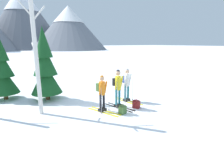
# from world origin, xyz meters

# --- Properties ---
(ground_plane) EXTENTS (400.00, 400.00, 0.00)m
(ground_plane) POSITION_xyz_m (0.00, 0.00, 0.00)
(ground_plane) COLOR white
(skier_in_orange) EXTENTS (0.93, 1.72, 1.68)m
(skier_in_orange) POSITION_xyz_m (-0.68, -0.43, 0.94)
(skier_in_orange) COLOR yellow
(skier_in_orange) RESTS_ON ground
(skier_in_yellow) EXTENTS (0.77, 1.72, 1.85)m
(skier_in_yellow) POSITION_xyz_m (0.24, -0.32, 1.06)
(skier_in_yellow) COLOR black
(skier_in_yellow) RESTS_ON ground
(skier_in_white) EXTENTS (0.66, 1.82, 1.77)m
(skier_in_white) POSITION_xyz_m (1.13, 0.17, 1.00)
(skier_in_white) COLOR yellow
(skier_in_white) RESTS_ON ground
(pine_tree_near) EXTENTS (1.62, 1.62, 3.92)m
(pine_tree_near) POSITION_xyz_m (-2.43, 2.68, 1.80)
(pine_tree_near) COLOR #51381E
(pine_tree_near) RESTS_ON ground
(pine_tree_mid) EXTENTS (1.50, 1.50, 3.61)m
(pine_tree_mid) POSITION_xyz_m (-4.41, 3.94, 1.65)
(pine_tree_mid) COLOR #51381E
(pine_tree_mid) RESTS_ON ground
(birch_tree_tall) EXTENTS (1.01, 0.69, 5.17)m
(birch_tree_tall) POSITION_xyz_m (-3.11, 0.74, 2.65)
(birch_tree_tall) COLOR silver
(birch_tree_tall) RESTS_ON ground
(backpack_on_snow_front) EXTENTS (0.36, 0.40, 0.38)m
(backpack_on_snow_front) POSITION_xyz_m (0.93, -0.91, 0.19)
(backpack_on_snow_front) COLOR maroon
(backpack_on_snow_front) RESTS_ON ground
(backpack_on_snow_beside) EXTENTS (0.38, 0.34, 0.38)m
(backpack_on_snow_beside) POSITION_xyz_m (-0.03, -1.13, 0.19)
(backpack_on_snow_beside) COLOR #4C7238
(backpack_on_snow_beside) RESTS_ON ground
(mountain_ridge_distant) EXTENTS (75.70, 54.80, 29.69)m
(mountain_ridge_distant) POSITION_xyz_m (1.61, 84.84, 13.72)
(mountain_ridge_distant) COLOR slate
(mountain_ridge_distant) RESTS_ON ground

